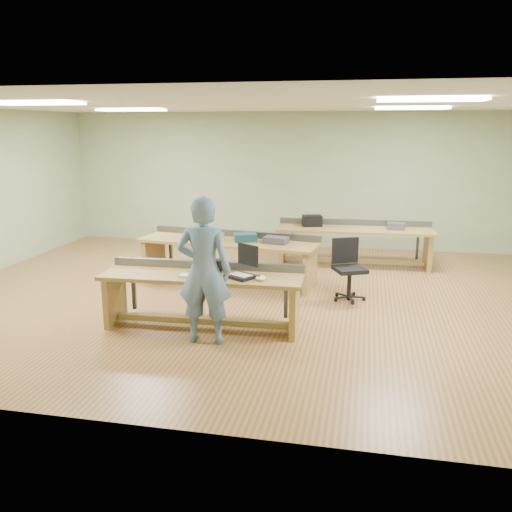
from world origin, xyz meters
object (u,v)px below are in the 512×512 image
parts_bin_teal (245,237)px  mug (218,239)px  parts_bin_grey (276,240)px  drinks_can (223,236)px  workbench_mid (229,251)px  laptop_base (241,276)px  person (204,271)px  camera_bag (213,265)px  workbench_back (354,238)px  workbench_front (203,288)px  task_chair (348,277)px

parts_bin_teal → mug: 0.47m
parts_bin_grey → drinks_can: 0.97m
workbench_mid → drinks_can: size_ratio=27.84×
laptop_base → parts_bin_teal: (-0.46, 2.28, 0.05)m
parts_bin_teal → workbench_mid: bearing=176.6°
person → laptop_base: size_ratio=5.22×
parts_bin_teal → camera_bag: bearing=-89.7°
workbench_back → parts_bin_teal: bearing=-140.0°
workbench_front → laptop_base: workbench_front is taller
workbench_back → drinks_can: size_ratio=26.23×
parts_bin_grey → workbench_mid: bearing=174.2°
workbench_back → laptop_base: (-1.36, -3.93, 0.21)m
workbench_mid → camera_bag: camera_bag is taller
parts_bin_teal → workbench_front: bearing=-92.4°
parts_bin_teal → parts_bin_grey: (0.55, -0.07, -0.01)m
task_chair → workbench_front: bearing=-163.1°
person → drinks_can: size_ratio=16.18×
parts_bin_teal → task_chair: bearing=-17.3°
laptop_base → workbench_front: bearing=-156.0°
workbench_front → person: (0.18, -0.49, 0.38)m
person → camera_bag: (-0.08, 0.66, -0.10)m
workbench_mid → laptop_base: 2.43m
workbench_back → person: size_ratio=1.62×
workbench_front → drinks_can: bearing=96.2°
laptop_base → mug: mug is taller
task_chair → mug: task_chair is taller
workbench_front → workbench_mid: (-0.21, 2.23, 0.01)m
drinks_can → parts_bin_teal: bearing=-7.8°
workbench_back → drinks_can: bearing=-146.7°
workbench_mid → camera_bag: 2.09m
laptop_base → parts_bin_grey: bearing=119.1°
workbench_back → mug: size_ratio=22.85×
parts_bin_grey → mug: 1.01m
workbench_mid → drinks_can: bearing=168.3°
task_chair → drinks_can: size_ratio=8.33×
workbench_front → task_chair: (1.89, 1.65, -0.20)m
person → laptop_base: (0.37, 0.41, -0.16)m
parts_bin_grey → drinks_can: (-0.96, 0.12, 0.00)m
workbench_front → person: 0.64m
workbench_back → workbench_mid: bearing=-144.6°
workbench_mid → workbench_back: same height
workbench_back → task_chair: 2.21m
workbench_back → laptop_base: workbench_back is taller
workbench_mid → camera_bag: size_ratio=13.50×
workbench_front → parts_bin_teal: size_ratio=7.17×
parts_bin_grey → task_chair: bearing=-21.5°
parts_bin_teal → drinks_can: 0.42m
workbench_mid → laptop_base: bearing=-64.5°
task_chair → workbench_mid: bearing=140.4°
workbench_mid → workbench_back: (2.11, 1.62, -0.00)m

